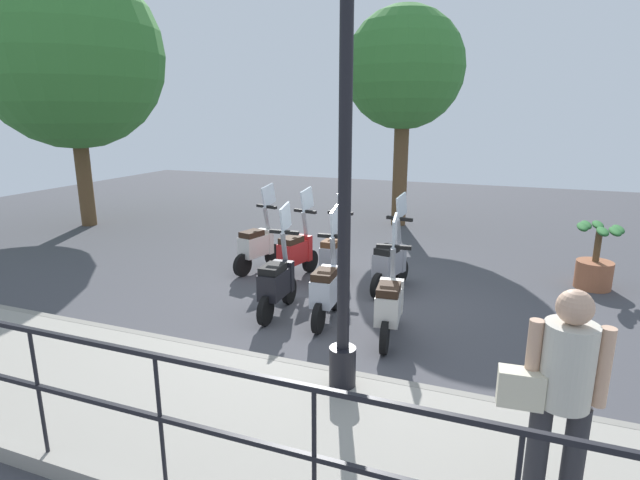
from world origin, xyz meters
name	(u,v)px	position (x,y,z in m)	size (l,w,h in m)	color
ground_plane	(347,305)	(0.00, 0.00, 0.00)	(28.00, 28.00, 0.00)	#424247
promenade_walkway	(240,417)	(-3.15, 0.00, 0.07)	(2.20, 20.00, 0.15)	gray
fence_railing	(158,397)	(-4.20, 0.00, 0.89)	(0.04, 16.03, 1.07)	black
lamp_post_near	(345,178)	(-2.40, -0.73, 2.20)	(0.26, 0.90, 4.60)	black
pedestrian_with_bag	(560,389)	(-3.46, -2.52, 1.08)	(0.34, 0.64, 1.59)	#28282D
tree_large	(70,56)	(2.85, 7.79, 4.07)	(4.35, 4.35, 6.25)	brown
tree_distant	(404,70)	(5.71, 0.47, 3.76)	(2.85, 2.85, 5.22)	brown
potted_palm	(595,262)	(2.13, -3.51, 0.45)	(1.06, 0.66, 1.05)	#9E5B3D
scooter_near_0	(389,303)	(-0.91, -0.85, 0.48)	(1.23, 0.44, 1.54)	black
scooter_near_1	(327,287)	(-0.65, 0.07, 0.48)	(1.23, 0.44, 1.54)	black
scooter_near_2	(277,281)	(-0.67, 0.81, 0.48)	(1.23, 0.44, 1.54)	black
scooter_far_0	(390,262)	(0.83, -0.46, 0.48)	(1.22, 0.50, 1.54)	black
scooter_far_1	(335,254)	(0.93, 0.52, 0.48)	(1.23, 0.44, 1.54)	black
scooter_far_2	(296,251)	(0.86, 1.19, 0.48)	(1.22, 0.49, 1.54)	black
scooter_far_3	(258,244)	(1.02, 2.01, 0.48)	(1.21, 0.51, 1.54)	black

